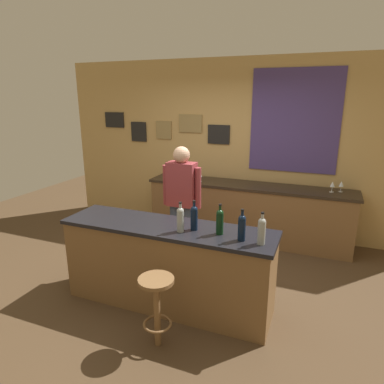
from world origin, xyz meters
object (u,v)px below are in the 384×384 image
object	(u,v)px
wine_bottle_b	(194,217)
wine_glass_a	(170,169)
bartender	(182,200)
bar_stool	(157,301)
wine_bottle_d	(242,227)
wine_bottle_e	(262,230)
wine_bottle_c	(220,221)
wine_glass_d	(332,185)
wine_glass_e	(341,184)
wine_glass_c	(200,175)
wine_glass_b	(187,173)
wine_bottle_a	(180,219)

from	to	relation	value
wine_bottle_b	wine_glass_a	size ratio (longest dim) A/B	1.97
bartender	bar_stool	world-z (taller)	bartender
wine_bottle_d	wine_bottle_e	distance (m)	0.19
wine_bottle_c	wine_glass_d	bearing A→B (deg)	63.95
wine_bottle_d	wine_glass_e	world-z (taller)	wine_bottle_d
wine_bottle_b	wine_glass_d	distance (m)	2.44
wine_bottle_c	wine_glass_c	bearing A→B (deg)	115.31
bar_stool	wine_glass_b	size ratio (longest dim) A/B	4.39
bartender	wine_glass_e	world-z (taller)	bartender
bar_stool	wine_bottle_a	distance (m)	0.80
wine_bottle_c	wine_bottle_e	bearing A→B (deg)	-11.46
wine_bottle_d	wine_glass_d	size ratio (longest dim) A/B	1.97
wine_bottle_b	wine_glass_a	world-z (taller)	wine_bottle_b
wine_glass_d	wine_glass_e	xyz separation A→B (m)	(0.12, 0.07, 0.00)
bar_stool	wine_glass_a	distance (m)	3.06
wine_glass_d	bartender	bearing A→B (deg)	-145.47
wine_bottle_e	wine_bottle_a	bearing A→B (deg)	-179.99
wine_bottle_a	wine_glass_b	world-z (taller)	wine_bottle_a
wine_glass_b	wine_glass_e	size ratio (longest dim) A/B	1.00
wine_glass_d	wine_glass_a	bearing A→B (deg)	178.27
wine_bottle_a	wine_glass_e	distance (m)	2.70
wine_bottle_e	wine_glass_c	bearing A→B (deg)	123.28
wine_bottle_a	wine_bottle_c	distance (m)	0.39
bartender	wine_bottle_a	xyz separation A→B (m)	(0.39, -0.94, 0.12)
wine_bottle_d	wine_glass_b	distance (m)	2.53
bar_stool	wine_glass_d	bearing A→B (deg)	62.53
wine_bottle_b	wine_bottle_e	bearing A→B (deg)	-7.82
wine_bottle_b	wine_glass_e	bearing A→B (deg)	56.71
wine_bottle_a	wine_bottle_b	size ratio (longest dim) A/B	1.00
wine_bottle_d	wine_glass_a	xyz separation A→B (m)	(-1.78, 2.23, -0.05)
wine_bottle_c	wine_glass_d	size ratio (longest dim) A/B	1.97
bar_stool	wine_bottle_b	size ratio (longest dim) A/B	2.22
bartender	wine_glass_b	size ratio (longest dim) A/B	10.45
wine_bottle_d	wine_glass_c	size ratio (longest dim) A/B	1.97
wine_bottle_d	wine_glass_e	bearing A→B (deg)	67.89
wine_glass_b	wine_glass_e	world-z (taller)	same
wine_bottle_b	wine_glass_b	world-z (taller)	wine_bottle_b
wine_bottle_a	wine_bottle_b	bearing A→B (deg)	41.37
wine_glass_c	wine_bottle_a	bearing A→B (deg)	-74.88
wine_bottle_d	wine_glass_d	world-z (taller)	wine_bottle_d
wine_glass_d	wine_glass_e	world-z (taller)	same
bartender	wine_glass_a	xyz separation A→B (m)	(-0.78, 1.31, 0.07)
bar_stool	wine_glass_e	xyz separation A→B (m)	(1.52, 2.76, 0.55)
wine_bottle_a	wine_glass_a	distance (m)	2.53
wine_glass_b	wine_glass_d	size ratio (longest dim) A/B	1.00
wine_bottle_a	wine_glass_d	xyz separation A→B (m)	(1.40, 2.17, -0.05)
wine_glass_a	bartender	bearing A→B (deg)	-59.20
bar_stool	wine_glass_d	world-z (taller)	wine_glass_d
bartender	wine_bottle_c	size ratio (longest dim) A/B	5.29
wine_glass_c	wine_glass_e	world-z (taller)	same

